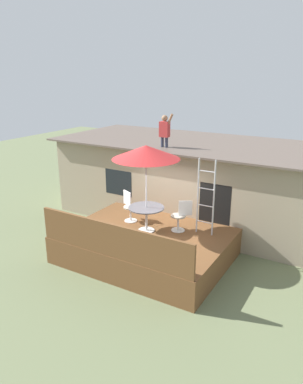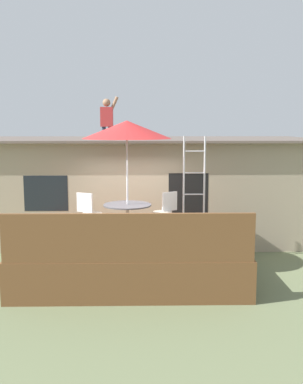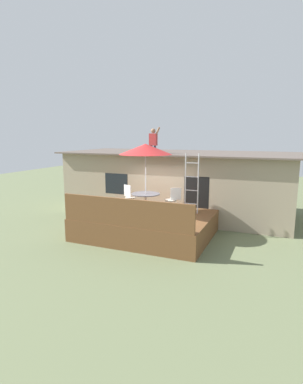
{
  "view_description": "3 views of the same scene",
  "coord_description": "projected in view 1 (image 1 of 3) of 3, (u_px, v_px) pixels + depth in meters",
  "views": [
    {
      "loc": [
        5.04,
        -8.35,
        5.23
      ],
      "look_at": [
        -0.37,
        0.82,
        1.73
      ],
      "focal_mm": 34.15,
      "sensor_mm": 36.0,
      "label": 1
    },
    {
      "loc": [
        0.26,
        -9.5,
        3.24
      ],
      "look_at": [
        0.46,
        0.83,
        1.69
      ],
      "focal_mm": 41.76,
      "sensor_mm": 36.0,
      "label": 2
    },
    {
      "loc": [
        4.41,
        -10.07,
        3.65
      ],
      "look_at": [
        -0.05,
        0.52,
        1.52
      ],
      "focal_mm": 28.93,
      "sensor_mm": 36.0,
      "label": 3
    }
  ],
  "objects": [
    {
      "name": "patio_table",
      "position": [
        146.0,
        212.0,
        10.53
      ],
      "size": [
        1.04,
        1.04,
        0.74
      ],
      "color": "silver",
      "rests_on": "deck"
    },
    {
      "name": "deck_railing",
      "position": [
        112.0,
        240.0,
        9.07
      ],
      "size": [
        4.52,
        0.08,
        0.9
      ],
      "primitive_type": "cube",
      "color": "brown",
      "rests_on": "deck"
    },
    {
      "name": "person_figure",
      "position": [
        165.0,
        129.0,
        11.91
      ],
      "size": [
        0.47,
        0.2,
        1.11
      ],
      "color": "#33384C",
      "rests_on": "house"
    },
    {
      "name": "house",
      "position": [
        199.0,
        181.0,
        13.39
      ],
      "size": [
        10.5,
        4.5,
        2.86
      ],
      "color": "gray",
      "rests_on": "ground"
    },
    {
      "name": "deck",
      "position": [
        148.0,
        244.0,
        10.77
      ],
      "size": [
        4.62,
        3.62,
        0.8
      ],
      "primitive_type": "cube",
      "color": "brown",
      "rests_on": "ground"
    },
    {
      "name": "patio_chair_left",
      "position": [
        129.0,
        207.0,
        11.34
      ],
      "size": [
        0.59,
        0.44,
        0.92
      ],
      "rotation": [
        0.0,
        0.0,
        -0.45
      ],
      "color": "silver",
      "rests_on": "deck"
    },
    {
      "name": "patio_umbrella",
      "position": [
        146.0,
        152.0,
        9.98
      ],
      "size": [
        1.9,
        1.9,
        2.54
      ],
      "color": "silver",
      "rests_on": "deck"
    },
    {
      "name": "ground_plane",
      "position": [
        148.0,
        256.0,
        10.9
      ],
      "size": [
        40.0,
        40.0,
        0.0
      ],
      "primitive_type": "plane",
      "color": "#66704C"
    },
    {
      "name": "patio_chair_right",
      "position": [
        181.0,
        216.0,
        10.6
      ],
      "size": [
        0.57,
        0.45,
        0.92
      ],
      "rotation": [
        0.0,
        0.0,
        -2.58
      ],
      "color": "silver",
      "rests_on": "deck"
    },
    {
      "name": "step_ladder",
      "position": [
        206.0,
        197.0,
        10.21
      ],
      "size": [
        0.52,
        0.04,
        2.2
      ],
      "color": "silver",
      "rests_on": "deck"
    }
  ]
}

